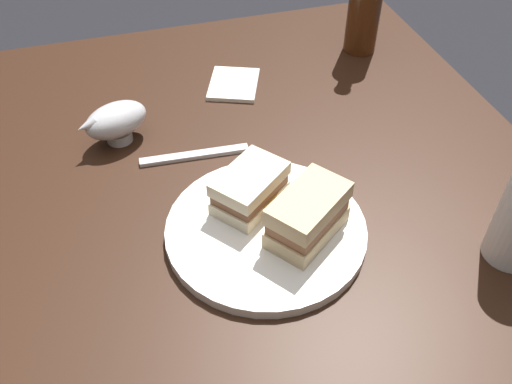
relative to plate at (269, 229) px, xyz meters
name	(u,v)px	position (x,y,z in m)	size (l,w,h in m)	color
dining_table	(247,309)	(0.11, 0.00, -0.36)	(1.07, 0.99, 0.70)	black
plate	(269,229)	(0.00, 0.00, 0.00)	(0.29, 0.29, 0.02)	white
sandwich_half_left	(308,215)	(-0.03, -0.05, 0.04)	(0.12, 0.13, 0.07)	#CCB284
sandwich_half_right	(250,188)	(0.05, 0.01, 0.04)	(0.12, 0.13, 0.06)	beige
potato_wedge_front	(288,214)	(0.01, -0.03, 0.02)	(0.05, 0.02, 0.02)	#B77F33
potato_wedge_middle	(268,202)	(0.04, -0.01, 0.02)	(0.05, 0.02, 0.02)	#B77F33
potato_wedge_back	(313,221)	(-0.02, -0.06, 0.02)	(0.05, 0.02, 0.02)	gold
gravy_boat	(115,121)	(0.28, 0.18, 0.03)	(0.10, 0.13, 0.07)	#B7B7BC
napkin	(234,84)	(0.38, -0.05, 0.00)	(0.11, 0.09, 0.01)	silver
fork	(195,155)	(0.20, 0.07, 0.00)	(0.18, 0.02, 0.01)	silver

